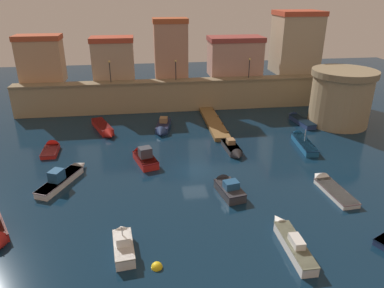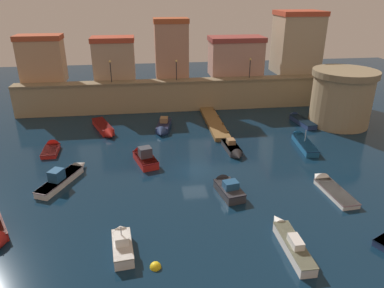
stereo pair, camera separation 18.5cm
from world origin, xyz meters
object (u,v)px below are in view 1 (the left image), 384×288
at_px(fortress_tower, 341,97).
at_px(moored_boat_2, 104,129).
at_px(moored_boat_5, 123,243).
at_px(moored_boat_10, 328,185).
at_px(mooring_buoy_0, 157,267).
at_px(moored_boat_7, 291,240).
at_px(quay_lamp_2, 249,64).
at_px(moored_boat_9, 299,119).
at_px(moored_boat_1, 52,148).
at_px(moored_boat_4, 302,141).
at_px(moored_boat_13, 65,176).
at_px(quay_lamp_1, 176,66).
at_px(moored_boat_11, 233,149).
at_px(moored_boat_0, 144,156).
at_px(moored_boat_8, 163,127).
at_px(moored_boat_3, 227,187).

height_order(fortress_tower, moored_boat_2, fortress_tower).
relative_size(moored_boat_5, moored_boat_10, 0.72).
bearing_deg(moored_boat_10, mooring_buoy_0, 112.94).
xyz_separation_m(moored_boat_2, moored_boat_7, (14.98, -24.34, 0.02)).
height_order(quay_lamp_2, moored_boat_9, quay_lamp_2).
height_order(moored_boat_1, moored_boat_4, moored_boat_4).
distance_m(quay_lamp_2, moored_boat_13, 31.74).
bearing_deg(moored_boat_1, quay_lamp_1, -52.08).
bearing_deg(moored_boat_11, moored_boat_9, 123.34).
bearing_deg(moored_boat_10, fortress_tower, -34.42).
bearing_deg(moored_boat_7, moored_boat_0, 33.25).
relative_size(moored_boat_9, moored_boat_10, 0.99).
height_order(moored_boat_5, moored_boat_7, moored_boat_5).
distance_m(fortress_tower, moored_boat_13, 35.52).
xyz_separation_m(fortress_tower, moored_boat_8, (-23.51, 0.71, -3.28)).
xyz_separation_m(quay_lamp_2, moored_boat_9, (5.15, -7.65, -6.15)).
distance_m(moored_boat_4, moored_boat_9, 7.82).
bearing_deg(moored_boat_13, moored_boat_4, -53.36).
bearing_deg(moored_boat_0, moored_boat_5, 156.93).
height_order(fortress_tower, moored_boat_9, fortress_tower).
distance_m(fortress_tower, moored_boat_0, 27.43).
relative_size(fortress_tower, moored_boat_5, 1.83).
height_order(moored_boat_8, moored_boat_10, moored_boat_8).
xyz_separation_m(moored_boat_1, moored_boat_7, (20.44, -19.37, 0.20)).
bearing_deg(moored_boat_13, moored_boat_0, -41.07).
bearing_deg(quay_lamp_1, moored_boat_4, -48.29).
relative_size(moored_boat_0, moored_boat_8, 0.93).
relative_size(moored_boat_4, moored_boat_9, 1.15).
height_order(moored_boat_1, moored_boat_3, moored_boat_3).
height_order(moored_boat_5, mooring_buoy_0, moored_boat_5).
distance_m(moored_boat_0, mooring_buoy_0, 16.21).
bearing_deg(quay_lamp_2, fortress_tower, -42.56).
distance_m(moored_boat_8, mooring_buoy_0, 24.88).
bearing_deg(moored_boat_2, moored_boat_10, 30.87).
height_order(moored_boat_7, moored_boat_11, moored_boat_7).
distance_m(quay_lamp_1, moored_boat_8, 10.70).
relative_size(moored_boat_5, moored_boat_7, 0.69).
relative_size(moored_boat_9, mooring_buoy_0, 8.00).
relative_size(moored_boat_1, moored_boat_10, 0.67).
bearing_deg(quay_lamp_1, moored_boat_10, -65.23).
bearing_deg(moored_boat_5, quay_lamp_2, -36.14).
bearing_deg(moored_boat_8, moored_boat_0, -5.65).
bearing_deg(moored_boat_5, fortress_tower, -58.00).
xyz_separation_m(moored_boat_1, moored_boat_2, (5.45, 4.97, 0.18)).
bearing_deg(mooring_buoy_0, moored_boat_1, 118.10).
xyz_separation_m(moored_boat_4, moored_boat_13, (-26.01, -5.36, 0.09)).
xyz_separation_m(fortress_tower, mooring_buoy_0, (-25.50, -24.09, -3.72)).
xyz_separation_m(moored_boat_7, moored_boat_8, (-7.59, 23.84, -0.02)).
relative_size(quay_lamp_2, moored_boat_1, 0.70).
xyz_separation_m(moored_boat_0, mooring_buoy_0, (0.58, -16.19, -0.55)).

